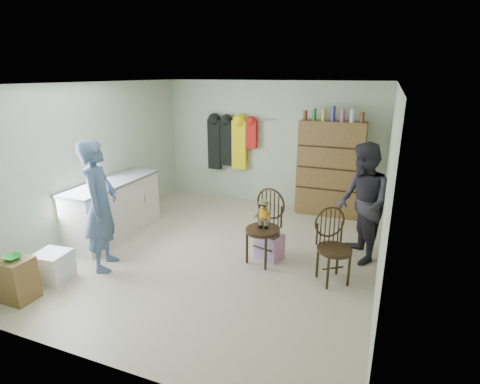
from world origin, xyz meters
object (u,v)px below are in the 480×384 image
at_px(chair_front, 265,221).
at_px(chair_far, 333,243).
at_px(counter, 113,208).
at_px(dresser, 330,168).

relative_size(chair_front, chair_far, 1.09).
relative_size(counter, chair_front, 1.72).
bearing_deg(dresser, chair_far, -80.08).
relative_size(chair_far, dresser, 0.48).
height_order(counter, dresser, dresser).
xyz_separation_m(chair_far, dresser, (-0.43, 2.46, 0.38)).
bearing_deg(dresser, counter, -144.31).
bearing_deg(chair_front, counter, -164.00).
xyz_separation_m(counter, dresser, (3.20, 2.30, 0.44)).
distance_m(counter, chair_far, 3.63).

